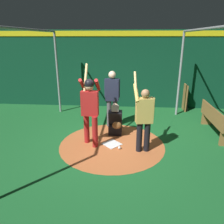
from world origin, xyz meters
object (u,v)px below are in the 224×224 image
object	(u,v)px
visitor	(144,116)
bench	(215,120)
catcher	(115,122)
bat_rack	(185,97)
umpire	(112,96)
baseball_0	(119,148)
home_plate	(112,144)
batter	(90,106)

from	to	relation	value
visitor	bench	distance (m)	2.58
catcher	bat_rack	size ratio (longest dim) A/B	0.93
umpire	bat_rack	distance (m)	3.51
baseball_0	home_plate	bearing A→B (deg)	-139.64
catcher	bat_rack	bearing A→B (deg)	135.11
bat_rack	bench	bearing A→B (deg)	7.73
catcher	bat_rack	distance (m)	3.76
catcher	bench	bearing A→B (deg)	94.85
bat_rack	baseball_0	xyz separation A→B (m)	(3.61, -2.49, -0.45)
catcher	bench	distance (m)	2.99
catcher	bat_rack	world-z (taller)	bat_rack
home_plate	visitor	xyz separation A→B (m)	(0.28, 0.82, 0.94)
home_plate	baseball_0	distance (m)	0.34
bat_rack	home_plate	bearing A→B (deg)	-38.84
home_plate	baseball_0	world-z (taller)	baseball_0
batter	bat_rack	world-z (taller)	batter
catcher	umpire	xyz separation A→B (m)	(-0.62, -0.15, 0.65)
visitor	umpire	bearing A→B (deg)	-158.96
home_plate	batter	bearing A→B (deg)	-88.07
home_plate	batter	xyz separation A→B (m)	(0.02, -0.58, 1.10)
visitor	bench	size ratio (longest dim) A/B	1.12
umpire	visitor	size ratio (longest dim) A/B	0.91
batter	visitor	world-z (taller)	batter
batter	bench	world-z (taller)	batter
catcher	umpire	size ratio (longest dim) A/B	0.53
batter	visitor	xyz separation A→B (m)	(0.26, 1.40, -0.17)
bench	baseball_0	size ratio (longest dim) A/B	24.39
home_plate	umpire	distance (m)	1.67
bat_rack	baseball_0	bearing A→B (deg)	-34.54
home_plate	visitor	distance (m)	1.27
bench	home_plate	bearing A→B (deg)	-72.62
baseball_0	umpire	bearing A→B (deg)	-168.72
visitor	bench	xyz separation A→B (m)	(-1.23, 2.21, -0.50)
home_plate	catcher	bearing A→B (deg)	175.86
batter	catcher	size ratio (longest dim) A/B	2.21
catcher	baseball_0	size ratio (longest dim) A/B	13.20
umpire	bat_rack	size ratio (longest dim) A/B	1.74
visitor	bench	bearing A→B (deg)	110.27
batter	baseball_0	size ratio (longest dim) A/B	29.12
visitor	batter	bearing A→B (deg)	-109.22
catcher	visitor	distance (m)	1.36
home_plate	bat_rack	distance (m)	4.34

